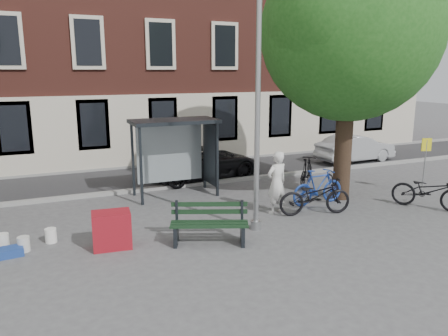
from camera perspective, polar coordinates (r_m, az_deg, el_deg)
The scene contains 22 objects.
ground at distance 11.96m, azimuth 4.15°, elevation -7.96°, with size 90.00×90.00×0.00m, color #4C4C4F.
road at distance 18.18m, azimuth -6.13°, elevation -0.82°, with size 40.00×4.00×0.01m, color #28282B.
curb_near at distance 16.33m, azimuth -4.01°, elevation -2.12°, with size 40.00×0.25×0.12m, color gray.
curb_far at distance 20.04m, azimuth -7.86°, elevation 0.55°, with size 40.00×0.25×0.12m, color gray.
building_row at distance 23.66m, azimuth -11.19°, elevation 19.15°, with size 30.00×8.00×14.00m, color brown.
lamppost at distance 11.29m, azimuth 4.38°, elevation 5.39°, with size 0.28×0.35×6.11m.
tree_right at distance 14.67m, azimuth 16.55°, elevation 17.65°, with size 5.76×5.60×8.20m.
bus_shelter at distance 14.93m, azimuth -5.16°, elevation 3.76°, with size 2.85×1.45×2.62m.
painter at distance 13.05m, azimuth 6.90°, elevation -1.91°, with size 0.69×0.45×1.89m, color silver.
bench at distance 10.88m, azimuth -1.92°, elevation -7.52°, with size 1.99×1.28×0.98m.
bike_a at distance 13.21m, azimuth 11.80°, elevation -3.58°, with size 0.76×2.19×1.15m, color black.
bike_b at distance 14.24m, azimuth 12.17°, elevation -2.42°, with size 0.54×1.92×1.15m, color #1B3A95.
bike_c at distance 14.91m, azimuth 25.12°, elevation -2.72°, with size 0.75×2.15×1.13m, color black.
bike_d at distance 16.52m, azimuth 10.74°, elevation -0.43°, with size 0.51×1.79×1.08m, color black.
car_dark at distance 17.37m, azimuth -2.69°, elevation 0.77°, with size 2.13×4.63×1.29m, color black.
car_silver at distance 21.47m, azimuth 16.79°, elevation 2.50°, with size 1.35×3.88×1.28m, color #ABADB2.
red_stand at distance 10.93m, azimuth -14.45°, elevation -7.84°, with size 0.90×0.60×0.90m, color maroon.
blue_crate at distance 11.39m, azimuth -26.13°, elevation -9.81°, with size 0.55×0.40×0.20m, color navy.
bucket_a at distance 11.51m, azimuth -24.69°, elevation -9.02°, with size 0.28×0.28×0.36m, color silver.
bucket_b at distance 11.92m, azimuth -26.91°, elevation -8.50°, with size 0.28×0.28×0.36m, color silver.
bucket_c at distance 11.81m, azimuth -21.68°, elevation -8.19°, with size 0.28×0.28×0.36m, color white.
notice_sign at distance 16.44m, azimuth 24.84°, elevation 1.72°, with size 0.32×0.15×1.96m.
Camera 1 is at (-5.25, -9.90, 4.18)m, focal length 35.00 mm.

